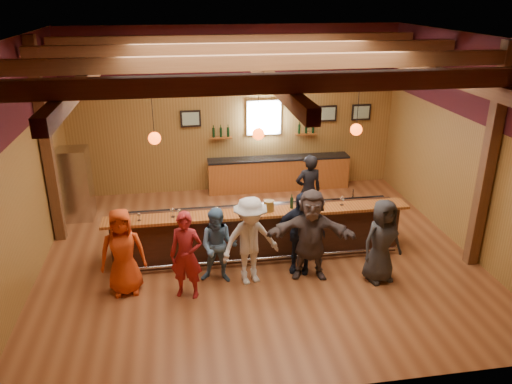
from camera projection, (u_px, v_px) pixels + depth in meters
room at (258, 107)px, 9.61m from camera, size 9.04×9.00×4.52m
bar_counter at (258, 230)px, 10.71m from camera, size 6.30×1.07×1.11m
back_bar_cabinet at (279, 173)px, 14.16m from camera, size 4.00×0.52×0.95m
window at (264, 118)px, 13.72m from camera, size 0.95×0.09×0.95m
framed_pictures at (295, 115)px, 13.82m from camera, size 5.35×0.05×0.45m
wine_shelves at (264, 133)px, 13.82m from camera, size 3.00×0.18×0.30m
pendant_lights at (258, 133)px, 9.75m from camera, size 4.24×0.24×1.37m
stainless_fridge at (76, 184)px, 12.20m from camera, size 0.70×0.70×1.80m
customer_orange at (123, 252)px, 9.16m from camera, size 0.87×0.60×1.69m
customer_redvest at (186, 255)px, 9.04m from camera, size 0.71×0.58×1.69m
customer_denim at (218, 246)px, 9.54m from camera, size 0.86×0.75×1.53m
customer_white at (250, 241)px, 9.46m from camera, size 1.29×0.95×1.78m
customer_navy at (300, 233)px, 9.87m from camera, size 1.08×0.73×1.70m
customer_brown at (311, 235)px, 9.64m from camera, size 1.79×0.89×1.84m
customer_dark at (382, 241)px, 9.56m from camera, size 0.93×0.71×1.69m
bartender at (308, 191)px, 11.80m from camera, size 0.70×0.50×1.79m
ice_bucket at (269, 206)px, 10.17m from camera, size 0.21×0.21×0.23m
bottle_a at (292, 203)px, 10.30m from camera, size 0.07×0.07×0.31m
bottle_b at (307, 200)px, 10.43m from camera, size 0.07×0.07×0.33m
glass_a at (139, 215)px, 9.75m from camera, size 0.07×0.07×0.16m
glass_b at (172, 210)px, 9.89m from camera, size 0.09×0.09×0.20m
glass_c at (179, 211)px, 9.89m from camera, size 0.08×0.08×0.18m
glass_d at (217, 209)px, 10.02m from camera, size 0.07×0.07×0.17m
glass_e at (245, 206)px, 10.12m from camera, size 0.08×0.08×0.17m
glass_f at (308, 203)px, 10.27m from camera, size 0.08×0.08×0.18m
glass_g at (318, 202)px, 10.28m from camera, size 0.09×0.09×0.20m
glass_h at (342, 199)px, 10.44m from camera, size 0.09×0.09×0.20m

